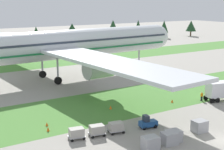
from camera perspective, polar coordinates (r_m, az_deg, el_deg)
grass_strip_near at (r=63.44m, az=3.16°, el=-4.26°), size 320.00×16.87×0.01m
grass_strip_far at (r=103.19m, az=-11.63°, el=2.07°), size 320.00×16.87×0.01m
airliner at (r=79.04m, az=-9.17°, el=5.07°), size 68.71×84.46×23.04m
baggage_tug at (r=50.04m, az=6.07°, el=-8.01°), size 2.78×1.72×1.97m
cargo_dolly_lead at (r=47.95m, az=0.72°, el=-8.74°), size 2.42×1.85×1.55m
cargo_dolly_second at (r=46.97m, az=-2.59°, el=-9.22°), size 2.42×1.85×1.55m
cargo_dolly_third at (r=46.15m, az=-6.02°, el=-9.69°), size 2.42×1.85×1.55m
catering_truck at (r=66.08m, az=18.26°, el=-2.44°), size 7.30×3.89×3.58m
ground_crew_marshaller at (r=64.85m, az=14.95°, el=-3.43°), size 0.55×0.36×1.74m
uld_container_0 at (r=43.27m, az=6.54°, el=-11.37°), size 2.15×1.79×1.70m
uld_container_1 at (r=45.86m, az=10.33°, el=-10.14°), size 2.14×1.78×1.60m
uld_container_2 at (r=45.04m, az=9.68°, el=-10.53°), size 2.17×1.82×1.63m
uld_container_3 at (r=49.97m, az=14.60°, el=-8.36°), size 2.08×1.71×1.69m
taxiway_marker_0 at (r=51.62m, az=-10.97°, el=-8.16°), size 0.44×0.44×0.56m
taxiway_marker_1 at (r=62.78m, az=10.14°, el=-4.33°), size 0.44×0.44×0.62m
taxiway_marker_2 at (r=58.22m, az=-0.24°, el=-5.47°), size 0.44×0.44×0.64m
taxiway_marker_3 at (r=49.59m, az=-10.77°, el=-8.96°), size 0.44×0.44×0.68m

